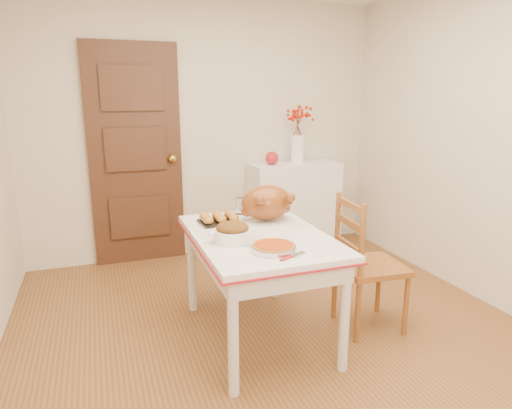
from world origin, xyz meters
name	(u,v)px	position (x,y,z in m)	size (l,w,h in m)	color
floor	(286,349)	(0.00, 0.00, 0.00)	(3.50, 4.00, 0.00)	brown
wall_back	(207,130)	(0.00, 2.00, 1.25)	(3.50, 0.00, 2.50)	beige
door_back	(136,156)	(-0.70, 1.97, 1.03)	(0.85, 0.06, 2.06)	#402719
sideboard	(294,206)	(0.86, 1.78, 0.45)	(0.91, 0.40, 0.91)	white
kitchen_table	(259,286)	(-0.11, 0.22, 0.36)	(0.83, 1.22, 0.73)	silver
chair_oak	(371,263)	(0.66, 0.08, 0.47)	(0.42, 0.42, 0.94)	brown
berry_vase	(298,134)	(0.88, 1.78, 1.20)	(0.31, 0.31, 0.59)	white
apple	(272,158)	(0.60, 1.78, 0.97)	(0.13, 0.13, 0.13)	maroon
turkey_platter	(267,204)	(0.03, 0.43, 0.86)	(0.41, 0.33, 0.26)	brown
pumpkin_pie	(274,246)	(-0.14, -0.12, 0.75)	(0.26, 0.26, 0.05)	#9F390B
stuffing_dish	(233,232)	(-0.31, 0.13, 0.78)	(0.30, 0.23, 0.11)	brown
rolls_tray	(219,218)	(-0.29, 0.54, 0.76)	(0.26, 0.20, 0.07)	#9C5620
pie_server	(293,256)	(-0.08, -0.24, 0.73)	(0.19, 0.06, 0.01)	silver
carving_knife	(248,245)	(-0.26, 0.01, 0.73)	(0.25, 0.06, 0.01)	silver
drinking_glass	(240,206)	(-0.07, 0.72, 0.79)	(0.07, 0.07, 0.12)	white
shaker_pair	(272,208)	(0.16, 0.65, 0.77)	(0.08, 0.03, 0.08)	white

